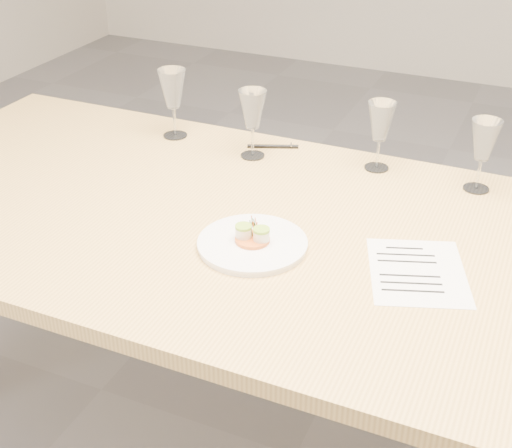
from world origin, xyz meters
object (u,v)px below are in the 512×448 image
at_px(ballpoint_pen, 273,146).
at_px(wine_glass_3, 484,142).
at_px(wine_glass_0, 173,90).
at_px(recipe_sheet, 417,272).
at_px(wine_glass_1, 252,111).
at_px(wine_glass_2, 381,123).
at_px(dinner_plate, 253,243).
at_px(dining_table, 303,257).

height_order(ballpoint_pen, wine_glass_3, wine_glass_3).
distance_m(wine_glass_0, wine_glass_3, 0.89).
distance_m(recipe_sheet, ballpoint_pen, 0.71).
relative_size(ballpoint_pen, wine_glass_1, 0.73).
xyz_separation_m(wine_glass_0, wine_glass_2, (0.62, 0.03, -0.01)).
bearing_deg(dinner_plate, ballpoint_pen, 107.82).
bearing_deg(wine_glass_0, dinner_plate, -45.59).
distance_m(wine_glass_1, wine_glass_2, 0.35).
relative_size(recipe_sheet, ballpoint_pen, 2.18).
height_order(wine_glass_0, wine_glass_3, wine_glass_0).
relative_size(dining_table, wine_glass_1, 12.23).
bearing_deg(dining_table, recipe_sheet, -11.17).
bearing_deg(wine_glass_1, wine_glass_3, 4.61).
bearing_deg(wine_glass_2, wine_glass_3, -3.45).
distance_m(wine_glass_0, wine_glass_1, 0.28).
height_order(recipe_sheet, wine_glass_2, wine_glass_2).
xyz_separation_m(wine_glass_0, wine_glass_1, (0.27, -0.04, -0.01)).
bearing_deg(dinner_plate, wine_glass_1, 114.10).
bearing_deg(dining_table, dinner_plate, -128.49).
xyz_separation_m(recipe_sheet, wine_glass_2, (-0.22, 0.46, 0.13)).
relative_size(recipe_sheet, wine_glass_3, 1.61).
distance_m(dining_table, wine_glass_2, 0.46).
xyz_separation_m(dinner_plate, wine_glass_0, (-0.47, 0.48, 0.13)).
height_order(dining_table, wine_glass_2, wine_glass_2).
distance_m(recipe_sheet, wine_glass_3, 0.47).
bearing_deg(wine_glass_2, dinner_plate, -105.91).
distance_m(dinner_plate, wine_glass_1, 0.50).
bearing_deg(wine_glass_1, dinner_plate, -65.90).
xyz_separation_m(wine_glass_0, wine_glass_3, (0.89, 0.01, -0.01)).
xyz_separation_m(wine_glass_2, wine_glass_3, (0.27, -0.02, 0.00)).
bearing_deg(ballpoint_pen, dining_table, -81.08).
relative_size(ballpoint_pen, wine_glass_0, 0.69).
bearing_deg(ballpoint_pen, wine_glass_3, -25.05).
bearing_deg(wine_glass_3, dining_table, -130.56).
height_order(wine_glass_0, wine_glass_2, wine_glass_0).
relative_size(dining_table, recipe_sheet, 7.74).
distance_m(wine_glass_2, wine_glass_3, 0.27).
distance_m(dinner_plate, wine_glass_2, 0.55).
bearing_deg(wine_glass_1, ballpoint_pen, 67.47).
bearing_deg(wine_glass_3, wine_glass_1, -175.39).
bearing_deg(wine_glass_3, dinner_plate, -130.13).
bearing_deg(wine_glass_2, recipe_sheet, -64.62).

